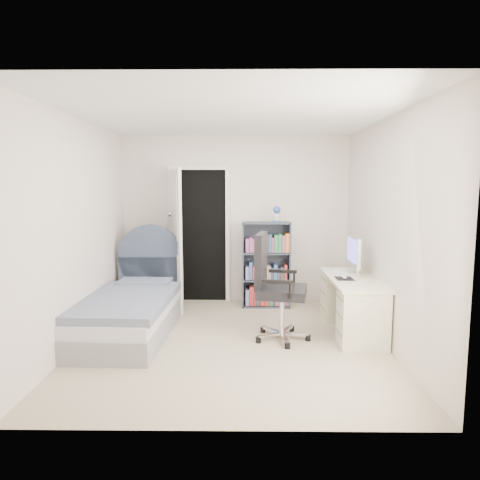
{
  "coord_description": "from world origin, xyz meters",
  "views": [
    {
      "loc": [
        0.14,
        -4.68,
        1.74
      ],
      "look_at": [
        0.09,
        0.17,
        1.14
      ],
      "focal_mm": 32.0,
      "sensor_mm": 36.0,
      "label": 1
    }
  ],
  "objects_px": {
    "bookcase": "(267,268)",
    "floor_lamp": "(169,266)",
    "office_chair": "(274,282)",
    "bed": "(132,309)",
    "desk": "(352,302)",
    "nightstand": "(151,281)"
  },
  "relations": [
    {
      "from": "bookcase",
      "to": "floor_lamp",
      "type": "bearing_deg",
      "value": 173.84
    },
    {
      "from": "office_chair",
      "to": "bed",
      "type": "bearing_deg",
      "value": 172.68
    },
    {
      "from": "floor_lamp",
      "to": "desk",
      "type": "bearing_deg",
      "value": -27.95
    },
    {
      "from": "bed",
      "to": "office_chair",
      "type": "xyz_separation_m",
      "value": [
        1.69,
        -0.22,
        0.39
      ]
    },
    {
      "from": "bookcase",
      "to": "bed",
      "type": "bearing_deg",
      "value": -145.77
    },
    {
      "from": "floor_lamp",
      "to": "nightstand",
      "type": "bearing_deg",
      "value": -160.98
    },
    {
      "from": "nightstand",
      "to": "office_chair",
      "type": "distance_m",
      "value": 2.26
    },
    {
      "from": "bookcase",
      "to": "office_chair",
      "type": "xyz_separation_m",
      "value": [
        0.01,
        -1.36,
        0.1
      ]
    },
    {
      "from": "floor_lamp",
      "to": "desk",
      "type": "relative_size",
      "value": 1.01
    },
    {
      "from": "bed",
      "to": "desk",
      "type": "distance_m",
      "value": 2.64
    },
    {
      "from": "bookcase",
      "to": "office_chair",
      "type": "distance_m",
      "value": 1.36
    },
    {
      "from": "desk",
      "to": "office_chair",
      "type": "bearing_deg",
      "value": -166.61
    },
    {
      "from": "nightstand",
      "to": "office_chair",
      "type": "bearing_deg",
      "value": -39.65
    },
    {
      "from": "nightstand",
      "to": "floor_lamp",
      "type": "xyz_separation_m",
      "value": [
        0.25,
        0.09,
        0.21
      ]
    },
    {
      "from": "bed",
      "to": "bookcase",
      "type": "relative_size",
      "value": 1.37
    },
    {
      "from": "bed",
      "to": "desk",
      "type": "height_order",
      "value": "bed"
    },
    {
      "from": "bookcase",
      "to": "desk",
      "type": "xyz_separation_m",
      "value": [
        0.97,
        -1.13,
        -0.2
      ]
    },
    {
      "from": "floor_lamp",
      "to": "bed",
      "type": "bearing_deg",
      "value": -99.5
    },
    {
      "from": "office_chair",
      "to": "bookcase",
      "type": "bearing_deg",
      "value": 90.39
    },
    {
      "from": "nightstand",
      "to": "desk",
      "type": "xyz_separation_m",
      "value": [
        2.68,
        -1.2,
        0.01
      ]
    },
    {
      "from": "bed",
      "to": "desk",
      "type": "xyz_separation_m",
      "value": [
        2.64,
        0.01,
        0.09
      ]
    },
    {
      "from": "floor_lamp",
      "to": "bookcase",
      "type": "xyz_separation_m",
      "value": [
        1.46,
        -0.16,
        0.0
      ]
    }
  ]
}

